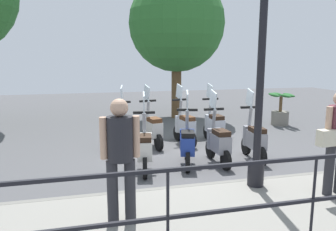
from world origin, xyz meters
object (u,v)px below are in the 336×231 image
object	(u,v)px
scooter_near_1	(218,142)
scooter_far_1	(185,126)
scooter_near_0	(254,139)
scooter_near_2	(187,143)
lamp_post_near	(261,63)
scooter_near_3	(145,147)
pedestrian_distant	(120,152)
scooter_far_3	(121,130)
scooter_far_2	(152,128)
scooter_far_0	(214,125)
tree_distant	(177,24)
potted_palm	(280,112)

from	to	relation	value
scooter_near_1	scooter_far_1	distance (m)	1.71
scooter_near_0	scooter_near_2	bearing A→B (deg)	95.34
lamp_post_near	scooter_near_3	size ratio (longest dim) A/B	2.90
pedestrian_distant	scooter_far_1	world-z (taller)	pedestrian_distant
scooter_far_1	scooter_far_3	world-z (taller)	same
scooter_far_2	scooter_far_1	bearing A→B (deg)	-99.15
scooter_near_1	scooter_far_1	world-z (taller)	same
pedestrian_distant	scooter_far_0	distance (m)	4.86
pedestrian_distant	scooter_near_0	distance (m)	3.94
scooter_far_1	scooter_near_0	bearing A→B (deg)	-155.82
scooter_far_1	scooter_far_2	xyz separation A→B (m)	(-0.03, 0.86, 0.00)
pedestrian_distant	tree_distant	bearing A→B (deg)	161.25
scooter_near_3	scooter_far_1	bearing A→B (deg)	-28.23
lamp_post_near	scooter_far_0	size ratio (longest dim) A/B	2.90
scooter_far_0	scooter_far_1	xyz separation A→B (m)	(0.05, 0.79, 0.00)
potted_palm	scooter_near_3	distance (m)	6.12
tree_distant	scooter_near_0	xyz separation A→B (m)	(-5.34, -0.28, -2.90)
scooter_far_1	lamp_post_near	bearing A→B (deg)	174.64
scooter_near_3	scooter_far_3	xyz separation A→B (m)	(1.69, 0.28, 0.00)
scooter_near_1	scooter_far_1	bearing A→B (deg)	6.98
scooter_far_1	scooter_far_2	world-z (taller)	same
lamp_post_near	potted_palm	world-z (taller)	lamp_post_near
lamp_post_near	potted_palm	size ratio (longest dim) A/B	4.21
scooter_far_2	scooter_near_0	bearing A→B (deg)	-140.94
scooter_far_2	tree_distant	bearing A→B (deg)	-35.27
pedestrian_distant	tree_distant	size ratio (longest dim) A/B	0.31
tree_distant	scooter_far_2	xyz separation A→B (m)	(-3.74, 1.66, -2.90)
potted_palm	scooter_far_1	distance (m)	4.10
potted_palm	scooter_near_2	bearing A→B (deg)	127.22
scooter_far_3	tree_distant	bearing A→B (deg)	-21.20
lamp_post_near	scooter_far_2	bearing A→B (deg)	18.35
tree_distant	lamp_post_near	bearing A→B (deg)	175.24
lamp_post_near	potted_palm	bearing A→B (deg)	-36.29
scooter_far_2	scooter_near_3	bearing A→B (deg)	152.67
pedestrian_distant	scooter_near_0	xyz separation A→B (m)	(2.33, -3.12, -0.60)
pedestrian_distant	scooter_near_1	size ratio (longest dim) A/B	1.03
scooter_near_1	scooter_near_2	size ratio (longest dim) A/B	1.00
tree_distant	scooter_far_1	xyz separation A→B (m)	(-3.70, 0.80, -2.90)
lamp_post_near	scooter_far_2	world-z (taller)	lamp_post_near
scooter_near_2	scooter_far_0	distance (m)	2.01
scooter_near_0	scooter_far_0	xyz separation A→B (m)	(1.59, 0.29, 0.00)
tree_distant	potted_palm	world-z (taller)	tree_distant
scooter_near_3	scooter_far_2	world-z (taller)	same
lamp_post_near	scooter_near_0	size ratio (longest dim) A/B	2.90
pedestrian_distant	scooter_far_0	xyz separation A→B (m)	(3.91, -2.83, -0.60)
lamp_post_near	scooter_far_1	xyz separation A→B (m)	(3.29, 0.22, -1.65)
tree_distant	scooter_near_0	size ratio (longest dim) A/B	3.32
scooter_near_0	scooter_near_2	size ratio (longest dim) A/B	1.00
lamp_post_near	scooter_far_2	size ratio (longest dim) A/B	2.90
scooter_near_0	scooter_far_0	size ratio (longest dim) A/B	1.00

